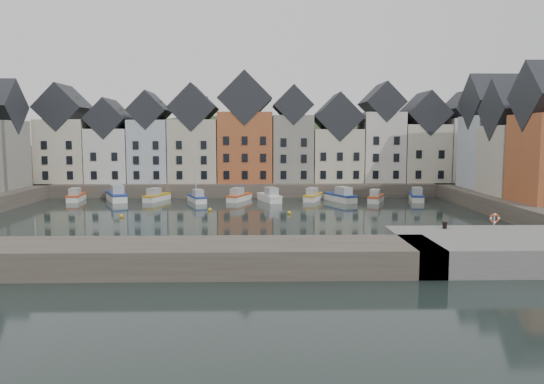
{
  "coord_description": "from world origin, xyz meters",
  "views": [
    {
      "loc": [
        2.32,
        -59.35,
        9.75
      ],
      "look_at": [
        3.91,
        6.0,
        2.63
      ],
      "focal_mm": 35.0,
      "sensor_mm": 36.0,
      "label": 1
    }
  ],
  "objects_px": {
    "boat_a": "(76,197)",
    "boat_d": "(197,197)",
    "life_ring_post": "(494,219)",
    "mooring_bollard": "(445,225)"
  },
  "relations": [
    {
      "from": "boat_d",
      "to": "life_ring_post",
      "type": "height_order",
      "value": "boat_d"
    },
    {
      "from": "boat_a",
      "to": "life_ring_post",
      "type": "height_order",
      "value": "life_ring_post"
    },
    {
      "from": "boat_d",
      "to": "life_ring_post",
      "type": "relative_size",
      "value": 8.04
    },
    {
      "from": "boat_d",
      "to": "mooring_bollard",
      "type": "height_order",
      "value": "boat_d"
    },
    {
      "from": "boat_a",
      "to": "mooring_bollard",
      "type": "relative_size",
      "value": 10.33
    },
    {
      "from": "boat_d",
      "to": "life_ring_post",
      "type": "xyz_separation_m",
      "value": [
        28.34,
        -33.63,
        2.18
      ]
    },
    {
      "from": "boat_a",
      "to": "boat_d",
      "type": "relative_size",
      "value": 0.55
    },
    {
      "from": "boat_a",
      "to": "mooring_bollard",
      "type": "xyz_separation_m",
      "value": [
        42.34,
        -35.32,
        1.67
      ]
    },
    {
      "from": "boat_a",
      "to": "boat_d",
      "type": "bearing_deg",
      "value": -11.94
    },
    {
      "from": "mooring_bollard",
      "to": "life_ring_post",
      "type": "height_order",
      "value": "life_ring_post"
    }
  ]
}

